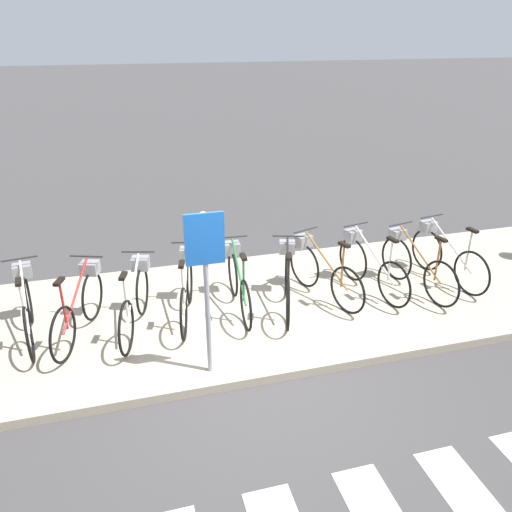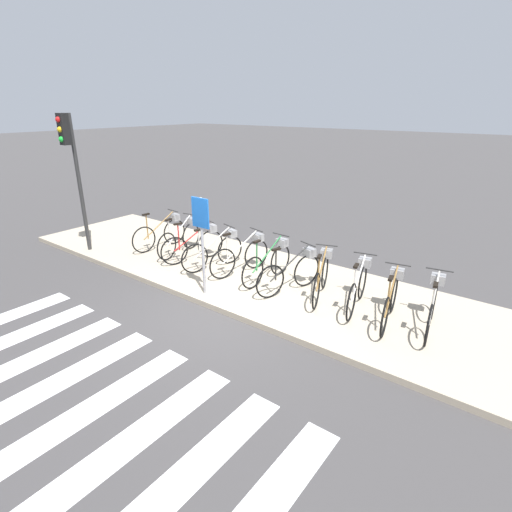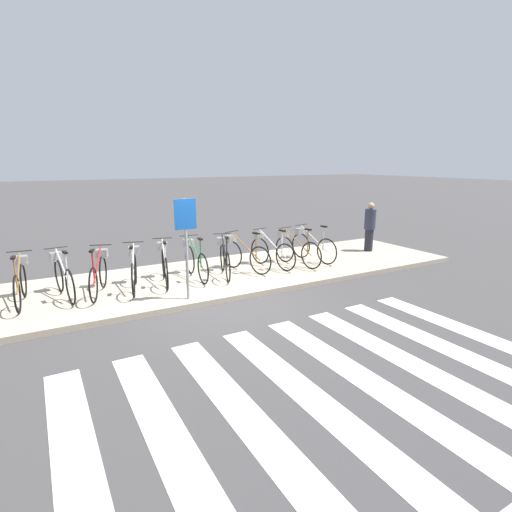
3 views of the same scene
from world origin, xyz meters
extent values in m
plane|color=#423F3F|center=(0.00, 0.00, 0.00)|extent=(120.00, 120.00, 0.00)
cube|color=#B7A88E|center=(0.00, 1.70, 0.06)|extent=(14.63, 3.41, 0.12)
cube|color=silver|center=(-0.45, -5.46, 0.00)|extent=(0.45, 8.00, 0.01)
cube|color=silver|center=(0.45, -5.46, 0.00)|extent=(0.45, 8.00, 0.01)
torus|color=black|center=(-3.67, 1.11, 0.48)|extent=(0.10, 0.72, 0.72)
torus|color=black|center=(-3.58, 2.11, 0.48)|extent=(0.10, 0.72, 0.72)
cylinder|color=olive|center=(-3.63, 1.61, 0.78)|extent=(0.13, 1.01, 0.61)
cylinder|color=olive|center=(-3.66, 1.25, 0.81)|extent=(0.03, 0.03, 0.65)
cube|color=black|center=(-3.66, 1.25, 1.16)|extent=(0.09, 0.21, 0.04)
cylinder|color=#262626|center=(-3.58, 2.11, 1.10)|extent=(0.46, 0.07, 0.02)
cube|color=gray|center=(-3.58, 2.16, 0.90)|extent=(0.26, 0.22, 0.18)
torus|color=black|center=(-2.77, 1.13, 0.48)|extent=(0.14, 0.72, 0.72)
torus|color=black|center=(-2.91, 2.11, 0.48)|extent=(0.14, 0.72, 0.72)
cylinder|color=silver|center=(-2.84, 1.62, 0.78)|extent=(0.17, 1.01, 0.61)
cylinder|color=silver|center=(-2.79, 1.26, 0.81)|extent=(0.04, 0.04, 0.65)
cube|color=black|center=(-2.79, 1.26, 1.16)|extent=(0.10, 0.21, 0.04)
cylinder|color=#262626|center=(-2.91, 2.11, 1.10)|extent=(0.46, 0.09, 0.02)
cube|color=gray|center=(-2.92, 2.16, 0.90)|extent=(0.27, 0.23, 0.18)
torus|color=black|center=(-2.36, 1.01, 0.48)|extent=(0.27, 0.70, 0.72)
torus|color=black|center=(-2.03, 1.96, 0.48)|extent=(0.27, 0.70, 0.72)
cylinder|color=red|center=(-2.19, 1.48, 0.78)|extent=(0.36, 0.97, 0.61)
cylinder|color=red|center=(-2.31, 1.14, 0.81)|extent=(0.04, 0.04, 0.65)
cube|color=black|center=(-2.31, 1.14, 1.16)|extent=(0.13, 0.21, 0.04)
cylinder|color=#262626|center=(-2.03, 1.96, 1.10)|extent=(0.44, 0.17, 0.02)
cube|color=gray|center=(-2.01, 2.00, 0.90)|extent=(0.29, 0.27, 0.18)
torus|color=black|center=(-1.59, 0.96, 0.48)|extent=(0.22, 0.71, 0.72)
torus|color=black|center=(-1.33, 1.92, 0.48)|extent=(0.22, 0.71, 0.72)
cylinder|color=beige|center=(-1.46, 1.44, 0.78)|extent=(0.29, 0.99, 0.61)
cylinder|color=beige|center=(-1.56, 1.09, 0.81)|extent=(0.04, 0.04, 0.65)
cube|color=black|center=(-1.56, 1.09, 1.16)|extent=(0.12, 0.21, 0.04)
cylinder|color=#262626|center=(-1.33, 1.92, 1.10)|extent=(0.45, 0.14, 0.02)
cube|color=gray|center=(-1.32, 1.97, 0.90)|extent=(0.28, 0.26, 0.18)
torus|color=black|center=(-0.84, 1.10, 0.48)|extent=(0.19, 0.71, 0.72)
torus|color=black|center=(-0.62, 2.08, 0.48)|extent=(0.19, 0.71, 0.72)
cylinder|color=beige|center=(-0.73, 1.59, 0.78)|extent=(0.25, 1.00, 0.61)
cylinder|color=beige|center=(-0.81, 1.24, 0.81)|extent=(0.04, 0.04, 0.65)
cube|color=black|center=(-0.81, 1.24, 1.16)|extent=(0.11, 0.21, 0.04)
cylinder|color=#262626|center=(-0.62, 2.08, 1.10)|extent=(0.45, 0.12, 0.02)
cube|color=gray|center=(-0.61, 2.12, 0.90)|extent=(0.28, 0.25, 0.18)
torus|color=black|center=(0.02, 1.11, 0.48)|extent=(0.07, 0.73, 0.72)
torus|color=black|center=(0.06, 2.11, 0.48)|extent=(0.07, 0.73, 0.72)
cylinder|color=#267238|center=(0.04, 1.61, 0.78)|extent=(0.08, 1.02, 0.61)
cylinder|color=#267238|center=(0.02, 1.25, 0.81)|extent=(0.03, 0.03, 0.65)
cube|color=black|center=(0.02, 1.25, 1.16)|extent=(0.08, 0.20, 0.04)
cylinder|color=#262626|center=(0.06, 2.11, 1.10)|extent=(0.46, 0.04, 0.02)
cube|color=gray|center=(0.06, 2.16, 0.90)|extent=(0.25, 0.21, 0.18)
torus|color=black|center=(0.58, 0.97, 0.48)|extent=(0.25, 0.70, 0.72)
torus|color=black|center=(0.88, 1.92, 0.48)|extent=(0.25, 0.70, 0.72)
cylinder|color=black|center=(0.73, 1.44, 0.78)|extent=(0.33, 0.98, 0.61)
cylinder|color=black|center=(0.62, 1.10, 0.81)|extent=(0.04, 0.04, 0.65)
cube|color=black|center=(0.62, 1.10, 1.16)|extent=(0.13, 0.21, 0.04)
cylinder|color=#262626|center=(0.88, 1.92, 1.10)|extent=(0.45, 0.16, 0.02)
cube|color=gray|center=(0.89, 1.97, 0.90)|extent=(0.29, 0.26, 0.18)
torus|color=black|center=(1.55, 1.14, 0.48)|extent=(0.26, 0.70, 0.72)
torus|color=black|center=(1.23, 2.09, 0.48)|extent=(0.26, 0.70, 0.72)
cylinder|color=olive|center=(1.39, 1.61, 0.78)|extent=(0.35, 0.97, 0.61)
cylinder|color=olive|center=(1.51, 1.27, 0.81)|extent=(0.04, 0.04, 0.65)
cube|color=black|center=(1.51, 1.27, 1.16)|extent=(0.13, 0.21, 0.04)
cylinder|color=#262626|center=(1.23, 2.09, 1.10)|extent=(0.44, 0.17, 0.02)
cube|color=gray|center=(1.22, 2.13, 0.90)|extent=(0.29, 0.27, 0.18)
torus|color=black|center=(2.29, 1.12, 0.48)|extent=(0.18, 0.72, 0.72)
torus|color=black|center=(2.09, 2.10, 0.48)|extent=(0.18, 0.72, 0.72)
cylinder|color=silver|center=(2.19, 1.61, 0.78)|extent=(0.24, 1.00, 0.61)
cylinder|color=silver|center=(2.26, 1.25, 0.81)|extent=(0.04, 0.04, 0.65)
cube|color=black|center=(2.26, 1.25, 1.16)|extent=(0.11, 0.21, 0.04)
cylinder|color=#262626|center=(2.09, 2.10, 1.10)|extent=(0.46, 0.12, 0.02)
cube|color=gray|center=(2.08, 2.14, 0.90)|extent=(0.28, 0.24, 0.18)
torus|color=black|center=(2.98, 0.95, 0.48)|extent=(0.17, 0.72, 0.72)
torus|color=black|center=(2.80, 1.93, 0.48)|extent=(0.17, 0.72, 0.72)
cylinder|color=olive|center=(2.89, 1.44, 0.78)|extent=(0.22, 1.00, 0.61)
cylinder|color=olive|center=(2.96, 1.09, 0.81)|extent=(0.04, 0.04, 0.65)
cube|color=black|center=(2.96, 1.09, 1.16)|extent=(0.11, 0.21, 0.04)
cylinder|color=#262626|center=(2.80, 1.93, 1.10)|extent=(0.46, 0.11, 0.02)
cube|color=gray|center=(2.79, 1.98, 0.90)|extent=(0.27, 0.24, 0.18)
torus|color=black|center=(3.65, 1.13, 0.48)|extent=(0.15, 0.72, 0.72)
torus|color=black|center=(3.48, 2.12, 0.48)|extent=(0.15, 0.72, 0.72)
cylinder|color=beige|center=(3.56, 1.62, 0.78)|extent=(0.20, 1.01, 0.61)
cylinder|color=beige|center=(3.62, 1.27, 0.81)|extent=(0.04, 0.04, 0.65)
cube|color=black|center=(3.62, 1.27, 1.16)|extent=(0.10, 0.21, 0.04)
cylinder|color=#262626|center=(3.48, 2.12, 1.10)|extent=(0.46, 0.10, 0.02)
cube|color=gray|center=(3.47, 2.17, 0.90)|extent=(0.27, 0.24, 0.18)
cylinder|color=#23232D|center=(5.89, 1.82, 0.47)|extent=(0.26, 0.26, 0.70)
cylinder|color=#2D3347|center=(5.89, 1.82, 1.13)|extent=(0.34, 0.34, 0.62)
sphere|color=tan|center=(5.89, 1.82, 1.54)|extent=(0.20, 0.20, 0.20)
cylinder|color=#99999E|center=(-0.64, 0.30, 1.15)|extent=(0.06, 0.06, 2.06)
cube|color=#1959B2|center=(-0.64, 0.28, 1.88)|extent=(0.44, 0.03, 0.60)
camera|label=1|loc=(-1.41, -4.67, 3.97)|focal=35.00mm
camera|label=2|loc=(4.85, -5.13, 3.88)|focal=28.00mm
camera|label=3|loc=(-3.24, -7.19, 2.90)|focal=28.00mm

